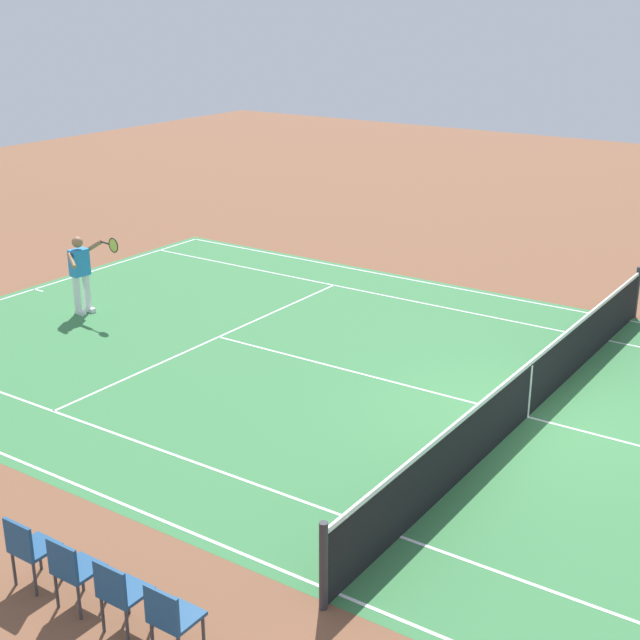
# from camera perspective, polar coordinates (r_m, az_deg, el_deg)

# --- Properties ---
(ground_plane) EXTENTS (60.00, 60.00, 0.00)m
(ground_plane) POSITION_cam_1_polar(r_m,az_deg,el_deg) (14.88, 12.88, -5.96)
(ground_plane) COLOR brown
(court_slab) EXTENTS (24.20, 11.40, 0.00)m
(court_slab) POSITION_cam_1_polar(r_m,az_deg,el_deg) (14.88, 12.88, -5.95)
(court_slab) COLOR #387A42
(court_slab) RESTS_ON ground_plane
(court_line_markings) EXTENTS (23.85, 11.05, 0.01)m
(court_line_markings) POSITION_cam_1_polar(r_m,az_deg,el_deg) (14.88, 12.88, -5.94)
(court_line_markings) COLOR white
(court_line_markings) RESTS_ON ground_plane
(tennis_net) EXTENTS (0.10, 11.70, 1.08)m
(tennis_net) POSITION_cam_1_polar(r_m,az_deg,el_deg) (14.68, 13.02, -4.22)
(tennis_net) COLOR #2D2D33
(tennis_net) RESTS_ON ground_plane
(tennis_player_near) EXTENTS (1.12, 0.77, 1.70)m
(tennis_player_near) POSITION_cam_1_polar(r_m,az_deg,el_deg) (19.57, -14.77, 3.03)
(tennis_player_near) COLOR white
(tennis_player_near) RESTS_ON ground_plane
(tennis_ball) EXTENTS (0.07, 0.07, 0.07)m
(tennis_ball) POSITION_cam_1_polar(r_m,az_deg,el_deg) (12.21, 6.60, -11.41)
(tennis_ball) COLOR #CCE01E
(tennis_ball) RESTS_ON ground_plane
(spectator_chair_0) EXTENTS (0.44, 0.44, 0.88)m
(spectator_chair_0) POSITION_cam_1_polar(r_m,az_deg,el_deg) (9.56, -9.36, -17.89)
(spectator_chair_0) COLOR #38383D
(spectator_chair_0) RESTS_ON ground_plane
(spectator_chair_1) EXTENTS (0.44, 0.44, 0.88)m
(spectator_chair_1) POSITION_cam_1_polar(r_m,az_deg,el_deg) (9.98, -12.48, -16.30)
(spectator_chair_1) COLOR #38383D
(spectator_chair_1) RESTS_ON ground_plane
(spectator_chair_2) EXTENTS (0.44, 0.44, 0.88)m
(spectator_chair_2) POSITION_cam_1_polar(r_m,az_deg,el_deg) (10.44, -15.30, -14.80)
(spectator_chair_2) COLOR #38383D
(spectator_chair_2) RESTS_ON ground_plane
(spectator_chair_3) EXTENTS (0.44, 0.44, 0.88)m
(spectator_chair_3) POSITION_cam_1_polar(r_m,az_deg,el_deg) (10.92, -17.84, -13.40)
(spectator_chair_3) COLOR #38383D
(spectator_chair_3) RESTS_ON ground_plane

